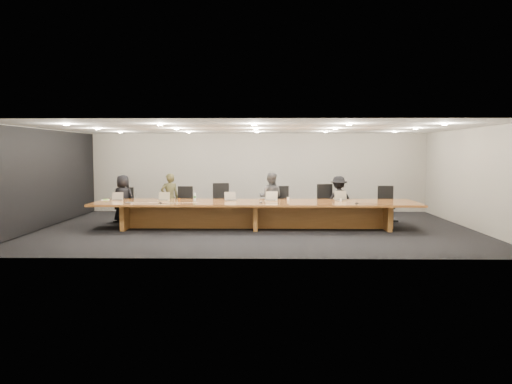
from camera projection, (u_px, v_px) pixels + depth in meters
The scene contains 29 objects.
ground at pixel (256, 228), 14.00m from camera, with size 12.00×12.00×0.00m, color black.
back_wall at pixel (258, 173), 17.87m from camera, with size 12.00×0.02×2.80m, color beige.
left_wall_panel at pixel (44, 179), 13.99m from camera, with size 0.08×7.84×2.74m, color black.
conference_table at pixel (256, 210), 13.96m from camera, with size 9.00×1.80×0.75m.
chair_far_left at pixel (124, 205), 15.18m from camera, with size 0.55×0.55×1.08m, color black, non-canonical shape.
chair_left at pixel (183, 204), 15.15m from camera, with size 0.57×0.57×1.11m, color black, non-canonical shape.
chair_mid_left at pixel (221, 202), 15.28m from camera, with size 0.61×0.61×1.20m, color black, non-canonical shape.
chair_mid_right at pixel (282, 204), 15.10m from camera, with size 0.57×0.57×1.13m, color black, non-canonical shape.
chair_right at pixel (328, 203), 15.17m from camera, with size 0.60×0.60×1.18m, color black, non-canonical shape.
chair_far_right at pixel (386, 204), 15.18m from camera, with size 0.57×0.57×1.13m, color black, non-canonical shape.
person_a at pixel (123, 198), 15.22m from camera, with size 0.71×0.46×1.45m, color black.
person_b at pixel (170, 198), 15.13m from camera, with size 0.55×0.36×1.50m, color #37351E.
person_c at pixel (271, 197), 15.20m from camera, with size 0.74×0.57×1.52m, color #4C4C4F.
person_d at pixel (339, 199), 15.11m from camera, with size 0.91×0.52×1.41m, color black.
laptop_a at pixel (117, 196), 14.27m from camera, with size 0.31×0.22×0.24m, color tan, non-canonical shape.
laptop_b at pixel (163, 196), 14.26m from camera, with size 0.32×0.23×0.25m, color #BCB18F, non-canonical shape.
laptop_c at pixel (231, 196), 14.24m from camera, with size 0.33×0.24×0.26m, color tan, non-canonical shape.
laptop_d at pixel (271, 196), 14.23m from camera, with size 0.35×0.25×0.27m, color beige, non-canonical shape.
laptop_e at pixel (343, 196), 14.26m from camera, with size 0.37×0.27×0.29m, color tan, non-canonical shape.
water_bottle at pixel (195, 197), 14.24m from camera, with size 0.07×0.07×0.22m, color silver.
amber_mug at pixel (179, 200), 14.05m from camera, with size 0.07×0.07×0.09m, color brown.
paper_cup_near at pixel (288, 199), 14.35m from camera, with size 0.08×0.08×0.09m, color silver.
paper_cup_far at pixel (341, 200), 14.05m from camera, with size 0.06×0.06×0.08m, color white.
notepad at pixel (105, 200), 14.38m from camera, with size 0.23×0.18×0.01m, color white.
lime_gadget at pixel (106, 199), 14.37m from camera, with size 0.14×0.08×0.02m, color #5FB730.
av_box at pixel (129, 203), 13.48m from camera, with size 0.20×0.15×0.03m, color #A3A3A8.
mic_left at pixel (160, 203), 13.52m from camera, with size 0.12×0.12×0.03m, color black.
mic_center at pixel (261, 202), 13.60m from camera, with size 0.11×0.11×0.03m, color black.
mic_right at pixel (357, 203), 13.38m from camera, with size 0.13×0.13×0.03m, color black.
Camera 1 is at (0.24, -13.87, 2.14)m, focal length 35.00 mm.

